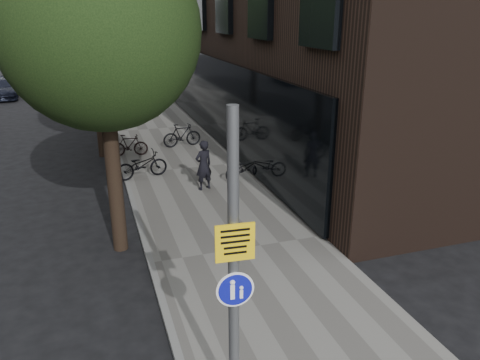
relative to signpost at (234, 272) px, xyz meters
name	(u,v)px	position (x,y,z in m)	size (l,w,h in m)	color
ground	(286,338)	(1.41, 1.30, -2.41)	(120.00, 120.00, 0.00)	black
sidewalk	(186,169)	(1.66, 11.30, -2.35)	(4.50, 60.00, 0.12)	slate
curb_edge	(125,176)	(-0.59, 11.30, -2.34)	(0.15, 60.00, 0.13)	slate
street_tree_near	(104,39)	(-1.12, 5.94, 2.70)	(4.40, 4.40, 7.50)	black
street_tree_mid	(92,27)	(-1.12, 14.44, 2.70)	(5.00, 5.00, 7.80)	black
street_tree_far	(87,22)	(-1.12, 23.44, 2.70)	(5.00, 5.00, 7.80)	black
signpost	(234,272)	(0.00, 0.00, 0.00)	(0.52, 0.15, 4.53)	#595B5E
pedestrian	(204,165)	(1.78, 8.94, -1.46)	(0.61, 0.40, 1.66)	black
parked_bike_facade_near	(246,168)	(3.41, 9.43, -1.87)	(0.56, 1.60, 0.84)	black
parked_bike_facade_far	(182,135)	(2.15, 14.29, -1.79)	(0.47, 1.67, 1.00)	black
parked_bike_curb_near	(142,165)	(-0.02, 10.70, -1.81)	(0.64, 1.83, 0.96)	black
parked_bike_curb_far	(129,145)	(-0.17, 13.57, -1.84)	(0.42, 1.49, 0.89)	black
parked_car_far	(4,88)	(-6.97, 30.74, -1.76)	(1.83, 4.51, 1.31)	black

